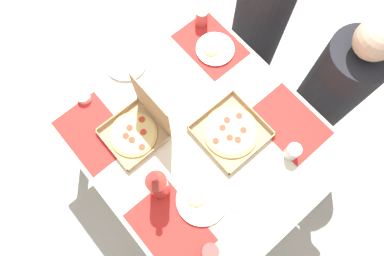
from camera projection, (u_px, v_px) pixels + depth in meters
name	position (u px, v px, depth m)	size (l,w,h in m)	color
ground_plane	(192.00, 163.00, 2.42)	(6.00, 6.00, 0.00)	beige
dining_table	(192.00, 135.00, 1.80)	(1.31, 1.06, 0.76)	#3F3328
placemat_near_left	(94.00, 133.00, 1.69)	(0.36, 0.26, 0.00)	red
placemat_near_right	(170.00, 228.00, 1.54)	(0.36, 0.26, 0.00)	red
placemat_far_left	(210.00, 45.00, 1.85)	(0.36, 0.26, 0.00)	red
placemat_far_right	(289.00, 123.00, 1.71)	(0.36, 0.26, 0.00)	red
pizza_box_corner_left	(231.00, 132.00, 1.68)	(0.31, 0.31, 0.04)	tan
pizza_box_edge_far	(137.00, 128.00, 1.65)	(0.26, 0.27, 0.30)	tan
plate_near_left	(215.00, 49.00, 1.83)	(0.20, 0.20, 0.03)	white
plate_near_right	(126.00, 62.00, 1.81)	(0.22, 0.22, 0.02)	white
plate_middle	(201.00, 200.00, 1.58)	(0.24, 0.24, 0.03)	white
soda_bottle	(158.00, 185.00, 1.48)	(0.09, 0.09, 0.32)	#B2382D
cup_dark	(293.00, 152.00, 1.61)	(0.07, 0.07, 0.09)	silver
cup_clear_right	(201.00, 17.00, 1.85)	(0.07, 0.07, 0.10)	#BF4742
cup_red	(210.00, 252.00, 1.47)	(0.07, 0.07, 0.09)	#BF4742
condiment_bowl	(84.00, 97.00, 1.73)	(0.07, 0.07, 0.04)	white
fork_by_far_left	(256.00, 209.00, 1.57)	(0.19, 0.02, 0.01)	#B7B7BC
fork_by_far_right	(250.00, 79.00, 1.78)	(0.19, 0.02, 0.01)	#B7B7BC
diner_left_seat	(258.00, 26.00, 2.14)	(0.32, 0.32, 1.22)	black
diner_right_seat	(328.00, 93.00, 2.01)	(0.32, 0.32, 1.18)	black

